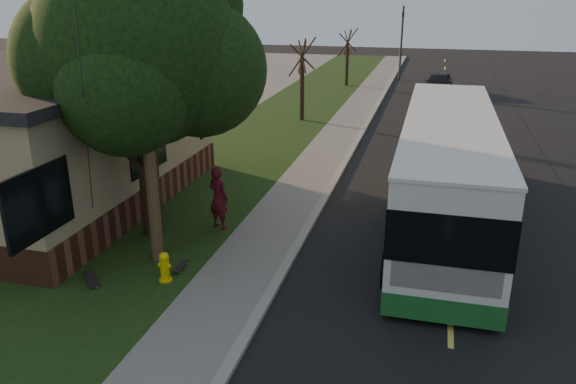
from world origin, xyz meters
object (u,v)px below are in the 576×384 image
object	(u,v)px
skateboard_spare	(91,279)
dumpster	(17,185)
bare_tree_near	(302,81)
distant_car	(438,83)
skateboard_main	(181,266)
utility_pole	(143,82)
fire_hydrant	(165,267)
leafy_tree	(142,50)
bare_tree_far	(347,58)
skateboarder	(219,198)
traffic_signal	(402,38)
transit_bus	(447,168)

from	to	relation	value
skateboard_spare	dumpster	xyz separation A→B (m)	(-5.20, 3.96, 0.60)
bare_tree_near	distant_car	bearing A→B (deg)	56.66
skateboard_main	distant_car	world-z (taller)	distant_car
utility_pole	bare_tree_near	xyz separation A→B (m)	(-0.19, 17.01, -2.48)
fire_hydrant	leafy_tree	xyz separation A→B (m)	(-1.57, 2.65, 4.73)
utility_pole	skateboard_spare	world-z (taller)	utility_pole
fire_hydrant	bare_tree_far	world-z (taller)	bare_tree_far
bare_tree_near	skateboard_main	bearing A→B (deg)	-86.70
fire_hydrant	skateboard_main	xyz separation A→B (m)	(0.10, 0.67, -0.31)
skateboard_main	bare_tree_near	bearing A→B (deg)	93.30
distant_car	skateboarder	bearing A→B (deg)	-96.35
fire_hydrant	bare_tree_near	world-z (taller)	bare_tree_near
skateboarder	distant_car	world-z (taller)	skateboarder
skateboard_spare	traffic_signal	bearing A→B (deg)	82.07
fire_hydrant	distant_car	xyz separation A→B (m)	(6.05, 28.57, 0.28)
leafy_tree	dumpster	size ratio (longest dim) A/B	4.27
skateboarder	distant_car	size ratio (longest dim) A/B	0.45
traffic_signal	transit_bus	world-z (taller)	traffic_signal
bare_tree_far	distant_car	bearing A→B (deg)	-12.54
traffic_signal	skateboard_spare	xyz separation A→B (m)	(-4.80, -34.49, -3.03)
skateboarder	skateboard_main	world-z (taller)	skateboarder
skateboard_spare	dumpster	bearing A→B (deg)	142.69
skateboard_spare	skateboarder	bearing A→B (deg)	64.66
transit_bus	distant_car	xyz separation A→B (m)	(-0.34, 23.03, -1.01)
traffic_signal	bare_tree_far	bearing A→B (deg)	-131.19
utility_pole	distant_car	world-z (taller)	utility_pole
leafy_tree	traffic_signal	distance (m)	31.76
bare_tree_near	skateboarder	xyz separation A→B (m)	(1.00, -14.68, -1.15)
bare_tree_far	skateboard_main	distance (m)	29.40
skateboard_main	distant_car	bearing A→B (deg)	77.96
fire_hydrant	bare_tree_near	size ratio (longest dim) A/B	0.17
skateboard_main	skateboard_spare	xyz separation A→B (m)	(-1.80, -1.16, 0.01)
fire_hydrant	skateboard_spare	world-z (taller)	fire_hydrant
leafy_tree	transit_bus	size ratio (longest dim) A/B	0.65
leafy_tree	skateboard_main	xyz separation A→B (m)	(1.67, -1.98, -5.05)
utility_pole	transit_bus	world-z (taller)	utility_pole
fire_hydrant	skateboard_spare	xyz separation A→B (m)	(-1.70, -0.49, -0.30)
bare_tree_near	distant_car	size ratio (longest dim) A/B	1.03
bare_tree_far	skateboard_spare	world-z (taller)	bare_tree_far
skateboard_spare	bare_tree_near	bearing A→B (deg)	87.51
fire_hydrant	traffic_signal	bearing A→B (deg)	84.79
skateboard_spare	bare_tree_far	bearing A→B (deg)	87.55
transit_bus	bare_tree_near	bearing A→B (deg)	120.33
skateboard_main	dumpster	size ratio (longest dim) A/B	0.39
transit_bus	distant_car	bearing A→B (deg)	90.85
traffic_signal	distant_car	size ratio (longest dim) A/B	1.32
skateboarder	skateboard_spare	distance (m)	4.30
dumpster	distant_car	size ratio (longest dim) A/B	0.44
utility_pole	bare_tree_far	xyz separation A→B (m)	(0.31, 29.01, -2.63)
fire_hydrant	skateboard_main	bearing A→B (deg)	81.47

